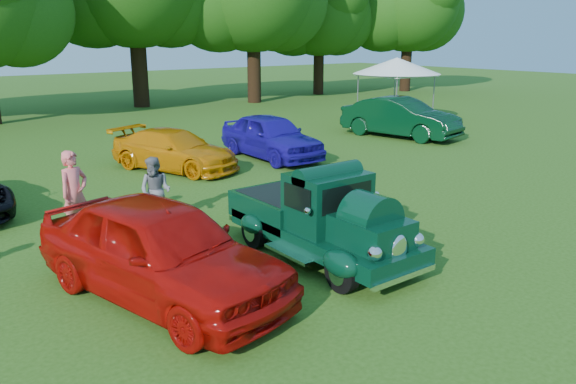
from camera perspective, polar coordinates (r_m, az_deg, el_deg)
ground at (r=9.95m, az=1.19°, el=-8.77°), size 120.00×120.00×0.00m
hero_pickup at (r=10.70m, az=3.32°, el=-2.82°), size 2.00×4.31×1.68m
red_convertible at (r=9.20m, az=-12.80°, el=-5.74°), size 3.04×5.13×1.64m
back_car_orange at (r=18.11m, az=-11.45°, el=4.20°), size 3.32×4.71×1.27m
back_car_blue at (r=19.51m, az=-1.74°, el=5.69°), size 1.90×4.51×1.52m
back_car_green at (r=24.11m, az=11.35°, el=7.43°), size 2.72×5.24×1.64m
spectator_pink at (r=12.57m, az=-20.86°, el=-0.16°), size 0.79×0.66×1.83m
spectator_grey at (r=12.84m, az=-13.31°, el=0.09°), size 0.91×0.95×1.54m
canopy_tent at (r=27.96m, az=10.99°, el=12.43°), size 4.27×4.27×3.13m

